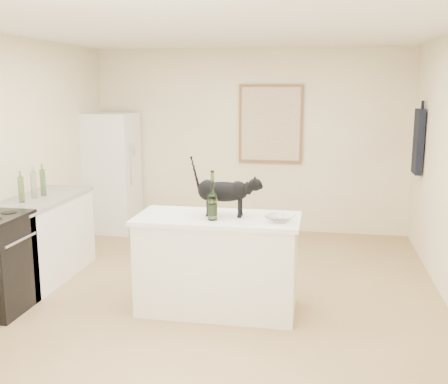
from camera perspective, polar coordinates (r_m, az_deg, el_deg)
floor at (r=5.39m, az=-1.31°, el=-11.41°), size 5.50×5.50×0.00m
ceiling at (r=5.01m, az=-1.45°, el=17.26°), size 5.50×5.50×0.00m
wall_back at (r=7.73m, az=2.75°, el=5.42°), size 4.50×0.00×4.50m
wall_front at (r=2.47m, az=-14.41°, el=-7.21°), size 4.50×0.00×4.50m
island_base at (r=5.03m, az=-0.67°, el=-7.82°), size 1.44×0.67×0.86m
island_top at (r=4.91m, az=-0.68°, el=-2.84°), size 1.50×0.70×0.04m
left_cabinets at (r=6.18m, az=-18.82°, el=-4.83°), size 0.60×1.40×0.86m
left_countertop at (r=6.08m, az=-19.08°, el=-0.74°), size 0.62×1.44×0.04m
fridge at (r=7.90m, az=-11.85°, el=2.03°), size 0.68×0.68×1.70m
artwork_frame at (r=7.65m, az=4.98°, el=7.21°), size 0.90×0.03×1.10m
artwork_canvas at (r=7.63m, az=4.97°, el=7.21°), size 0.82×0.00×1.02m
hanging_garment at (r=7.06m, az=19.95°, el=5.05°), size 0.08×0.34×0.80m
black_cat at (r=4.88m, az=-0.06°, el=-0.23°), size 0.58×0.18×0.41m
wine_bottle at (r=4.73m, az=-1.24°, el=-0.68°), size 0.09×0.09×0.39m
glass_bowl at (r=4.72m, az=5.97°, el=-2.83°), size 0.32×0.32×0.06m
fridge_paper at (r=7.80m, az=-9.39°, el=4.52°), size 0.02×0.14×0.18m
counter_bottle_cluster at (r=6.00m, az=-19.62°, el=0.64°), size 0.12×0.39×0.29m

